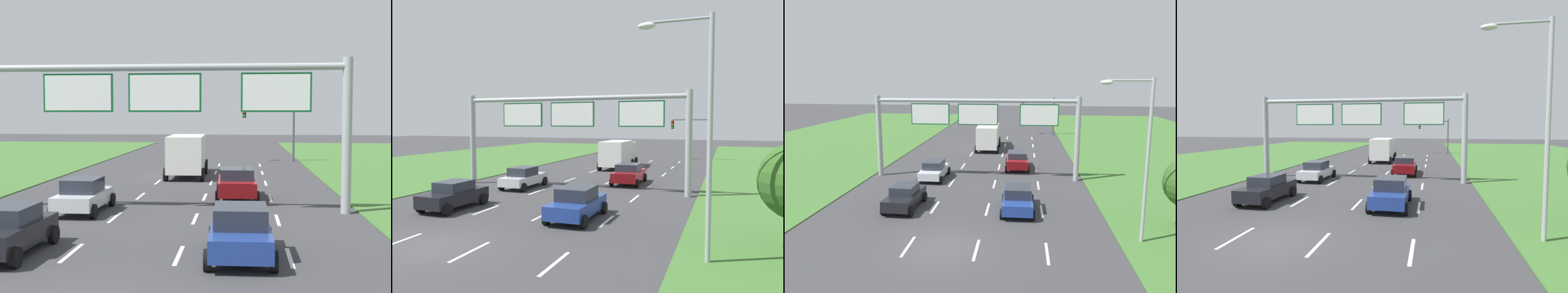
{
  "view_description": "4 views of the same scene",
  "coord_description": "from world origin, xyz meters",
  "views": [
    {
      "loc": [
        3.75,
        -10.95,
        4.55
      ],
      "look_at": [
        1.23,
        18.23,
        2.71
      ],
      "focal_mm": 50.0,
      "sensor_mm": 36.0,
      "label": 1
    },
    {
      "loc": [
        10.74,
        -11.65,
        4.85
      ],
      "look_at": [
        1.0,
        14.9,
        3.08
      ],
      "focal_mm": 35.0,
      "sensor_mm": 36.0,
      "label": 2
    },
    {
      "loc": [
        3.94,
        -17.64,
        8.48
      ],
      "look_at": [
        0.33,
        14.26,
        2.65
      ],
      "focal_mm": 35.0,
      "sensor_mm": 36.0,
      "label": 3
    },
    {
      "loc": [
        5.91,
        -10.68,
        4.48
      ],
      "look_at": [
        0.59,
        16.51,
        2.62
      ],
      "focal_mm": 28.0,
      "sensor_mm": 36.0,
      "label": 4
    }
  ],
  "objects": [
    {
      "name": "car_mid_lane",
      "position": [
        -3.69,
        5.7,
        0.79
      ],
      "size": [
        2.1,
        4.16,
        1.57
      ],
      "rotation": [
        0.0,
        0.0,
        -0.03
      ],
      "color": "black",
      "rests_on": "ground_plane"
    },
    {
      "name": "lane_dashes_inner_left",
      "position": [
        -1.75,
        9.0,
        0.0
      ],
      "size": [
        0.14,
        56.4,
        0.01
      ],
      "color": "white",
      "rests_on": "ground_plane"
    },
    {
      "name": "traffic_light_mast",
      "position": [
        6.48,
        39.46,
        3.87
      ],
      "size": [
        4.76,
        0.49,
        5.6
      ],
      "color": "#47494F",
      "rests_on": "ground_plane"
    },
    {
      "name": "lane_dashes_inner_right",
      "position": [
        1.75,
        9.0,
        0.0
      ],
      "size": [
        0.14,
        56.4,
        0.01
      ],
      "color": "white",
      "rests_on": "ground_plane"
    },
    {
      "name": "sign_gantry",
      "position": [
        0.16,
        13.79,
        4.95
      ],
      "size": [
        17.24,
        0.44,
        7.0
      ],
      "color": "#9EA0A5",
      "rests_on": "ground_plane"
    },
    {
      "name": "car_near_red",
      "position": [
        -3.47,
        13.16,
        0.78
      ],
      "size": [
        2.07,
        4.33,
        1.56
      ],
      "rotation": [
        0.0,
        0.0,
        -0.01
      ],
      "color": "silver",
      "rests_on": "ground_plane"
    },
    {
      "name": "box_truck",
      "position": [
        -0.15,
        27.68,
        1.62
      ],
      "size": [
        2.8,
        7.74,
        2.93
      ],
      "rotation": [
        0.0,
        0.0,
        0.02
      ],
      "color": "silver",
      "rests_on": "ground_plane"
    },
    {
      "name": "street_lamp",
      "position": [
        9.81,
        1.83,
        5.08
      ],
      "size": [
        2.61,
        0.32,
        8.5
      ],
      "color": "#9EA0A5",
      "rests_on": "ground_plane"
    },
    {
      "name": "car_far_ahead",
      "position": [
        3.46,
        17.66,
        0.83
      ],
      "size": [
        2.29,
        4.48,
        1.62
      ],
      "rotation": [
        0.0,
        0.0,
        0.03
      ],
      "color": "red",
      "rests_on": "ground_plane"
    },
    {
      "name": "car_lead_silver",
      "position": [
        3.7,
        5.93,
        0.82
      ],
      "size": [
        2.15,
        4.22,
        1.63
      ],
      "rotation": [
        0.0,
        0.0,
        0.01
      ],
      "color": "navy",
      "rests_on": "ground_plane"
    },
    {
      "name": "ground_plane",
      "position": [
        0.0,
        0.0,
        0.0
      ],
      "size": [
        200.0,
        200.0,
        0.0
      ],
      "primitive_type": "plane",
      "color": "#38383A"
    },
    {
      "name": "lane_dashes_slip",
      "position": [
        5.25,
        9.0,
        0.0
      ],
      "size": [
        0.14,
        56.4,
        0.01
      ],
      "color": "white",
      "rests_on": "ground_plane"
    }
  ]
}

